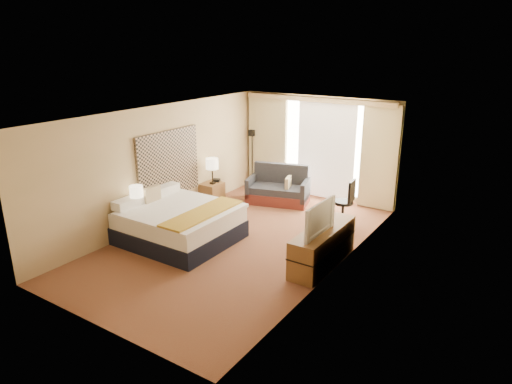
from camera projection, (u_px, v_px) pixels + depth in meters
The scene contains 21 objects.
floor at pixel (240, 241), 9.29m from camera, with size 4.20×7.00×0.02m, color maroon.
ceiling at pixel (239, 113), 8.48m from camera, with size 4.20×7.00×0.02m, color white.
wall_back at pixel (318, 147), 11.67m from camera, with size 4.20×0.02×2.60m, color tan.
wall_front at pixel (89, 243), 6.10m from camera, with size 4.20×0.02×2.60m, color tan.
wall_left at pixel (161, 165), 9.98m from camera, with size 0.02×7.00×2.60m, color tan.
wall_right at pixel (340, 199), 7.79m from camera, with size 0.02×7.00×2.60m, color tan.
headboard at pixel (169, 164), 10.12m from camera, with size 0.06×1.85×1.50m, color black.
nightstand_left at pixel (136, 226), 9.34m from camera, with size 0.45×0.52×0.55m, color brown.
nightstand_right at pixel (212, 194), 11.33m from camera, with size 0.45×0.52×0.55m, color brown.
media_dresser at pixel (323, 246), 8.23m from camera, with size 0.50×1.80×0.70m, color brown.
window at pixel (327, 148), 11.51m from camera, with size 2.30×0.02×2.30m, color silver.
curtains at pixel (316, 144), 11.54m from camera, with size 4.12×0.19×2.56m.
bed at pixel (179, 223), 9.23m from camera, with size 2.10×1.92×1.02m.
loveseat at pixel (279, 190), 11.47m from camera, with size 1.67×1.19×0.94m.
floor_lamp at pixel (252, 147), 12.55m from camera, with size 0.20×0.20×1.59m.
desk_chair at pixel (345, 204), 10.10m from camera, with size 0.49×0.49×1.00m.
lamp_left at pixel (136, 192), 9.16m from camera, with size 0.27×0.27×0.57m.
lamp_right at pixel (212, 164), 11.03m from camera, with size 0.30×0.30×0.64m.
tissue_box at pixel (138, 211), 9.26m from camera, with size 0.11×0.11×0.10m, color #97C7EA.
telephone at pixel (216, 180), 11.35m from camera, with size 0.18×0.14×0.07m, color black.
television at pixel (315, 217), 7.84m from camera, with size 1.02×0.13×0.59m, color black.
Camera 1 is at (4.93, -6.94, 3.86)m, focal length 32.00 mm.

